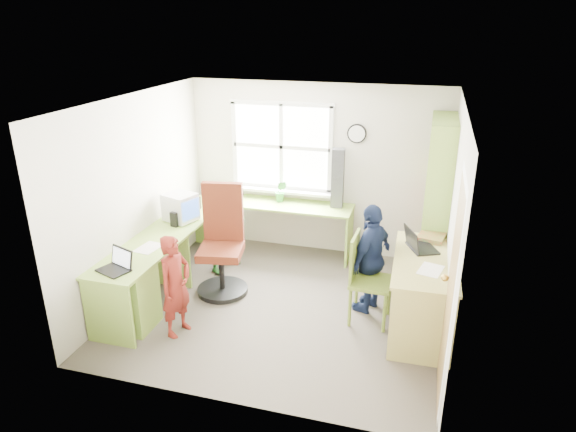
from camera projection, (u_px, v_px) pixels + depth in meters
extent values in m
cube|color=#453F36|center=(282.00, 306.00, 6.09)|extent=(3.60, 3.40, 0.02)
cube|color=white|center=(281.00, 100.00, 5.21)|extent=(3.60, 3.40, 0.02)
cube|color=beige|center=(316.00, 170.00, 7.19)|extent=(3.60, 0.02, 2.40)
cube|color=beige|center=(222.00, 284.00, 4.12)|extent=(3.60, 0.02, 2.40)
cube|color=beige|center=(136.00, 197.00, 6.11)|extent=(0.02, 3.40, 2.40)
cube|color=beige|center=(453.00, 228.00, 5.20)|extent=(0.02, 3.40, 2.40)
cube|color=white|center=(281.00, 147.00, 7.18)|extent=(1.40, 0.01, 1.20)
cube|color=white|center=(281.00, 147.00, 7.18)|extent=(1.48, 0.04, 1.28)
cube|color=olive|center=(449.00, 296.00, 4.33)|extent=(0.02, 0.82, 2.00)
sphere|color=gold|center=(445.00, 278.00, 4.64)|extent=(0.07, 0.07, 0.07)
cylinder|color=black|center=(357.00, 134.00, 6.82)|extent=(0.26, 0.03, 0.26)
cylinder|color=white|center=(357.00, 134.00, 6.80)|extent=(0.22, 0.01, 0.22)
cube|color=#93BA4A|center=(167.00, 232.00, 6.29)|extent=(0.60, 2.70, 0.03)
cube|color=#93BA4A|center=(294.00, 206.00, 7.16)|extent=(1.65, 0.56, 0.03)
cube|color=#93BA4A|center=(170.00, 260.00, 6.43)|extent=(0.56, 0.03, 0.72)
cube|color=#93BA4A|center=(108.00, 315.00, 5.25)|extent=(0.56, 0.03, 0.72)
cube|color=#93BA4A|center=(212.00, 222.00, 7.61)|extent=(0.56, 0.03, 0.72)
cube|color=#93BA4A|center=(349.00, 237.00, 7.09)|extent=(0.03, 0.52, 0.72)
cube|color=#93BA4A|center=(128.00, 297.00, 5.58)|extent=(0.54, 0.45, 0.72)
cube|color=tan|center=(426.00, 261.00, 5.40)|extent=(0.69, 1.44, 0.03)
cube|color=tan|center=(421.00, 330.00, 4.93)|extent=(0.61, 0.05, 0.79)
cube|color=tan|center=(423.00, 267.00, 6.17)|extent=(0.61, 0.05, 0.79)
cube|color=#93BA4A|center=(436.00, 217.00, 5.90)|extent=(0.30, 0.02, 2.10)
cube|color=#93BA4A|center=(437.00, 191.00, 6.80)|extent=(0.30, 0.02, 2.10)
cube|color=#93BA4A|center=(446.00, 119.00, 5.97)|extent=(0.30, 1.00, 0.02)
cube|color=#93BA4A|center=(428.00, 274.00, 6.71)|extent=(0.30, 1.00, 0.02)
cube|color=#93BA4A|center=(431.00, 249.00, 6.58)|extent=(0.30, 1.00, 0.02)
cube|color=#93BA4A|center=(434.00, 222.00, 6.44)|extent=(0.30, 1.00, 0.02)
cube|color=#93BA4A|center=(438.00, 193.00, 6.30)|extent=(0.30, 1.00, 0.02)
cube|color=#93BA4A|center=(441.00, 163.00, 6.16)|extent=(0.30, 1.00, 0.02)
cube|color=#93BA4A|center=(444.00, 132.00, 6.03)|extent=(0.30, 1.00, 0.02)
cube|color=red|center=(429.00, 274.00, 6.39)|extent=(0.25, 0.28, 0.27)
cube|color=#1B4BA5|center=(430.00, 263.00, 6.67)|extent=(0.25, 0.30, 0.29)
cube|color=#21893C|center=(430.00, 253.00, 6.94)|extent=(0.25, 0.26, 0.30)
cube|color=yellow|center=(432.00, 247.00, 6.25)|extent=(0.25, 0.28, 0.30)
cube|color=#803789|center=(433.00, 236.00, 6.53)|extent=(0.25, 0.30, 0.32)
cube|color=orange|center=(433.00, 229.00, 6.81)|extent=(0.25, 0.26, 0.29)
cube|color=#292929|center=(435.00, 217.00, 6.11)|extent=(0.25, 0.28, 0.32)
cube|color=silver|center=(436.00, 210.00, 6.40)|extent=(0.25, 0.30, 0.29)
cube|color=red|center=(436.00, 201.00, 6.67)|extent=(0.25, 0.26, 0.30)
cube|color=#1B4BA5|center=(439.00, 188.00, 5.98)|extent=(0.25, 0.28, 0.29)
cube|color=#21893C|center=(439.00, 180.00, 6.26)|extent=(0.25, 0.30, 0.30)
cube|color=yellow|center=(439.00, 172.00, 6.53)|extent=(0.25, 0.26, 0.32)
cube|color=#803789|center=(442.00, 156.00, 5.84)|extent=(0.25, 0.28, 0.30)
cube|color=orange|center=(442.00, 149.00, 6.12)|extent=(0.25, 0.30, 0.32)
cube|color=#292929|center=(442.00, 144.00, 6.39)|extent=(0.25, 0.26, 0.29)
cylinder|color=black|center=(223.00, 290.00, 6.38)|extent=(0.73, 0.73, 0.06)
cylinder|color=black|center=(222.00, 271.00, 6.29)|extent=(0.08, 0.08, 0.47)
cube|color=#551F0F|center=(221.00, 251.00, 6.19)|extent=(0.60, 0.60, 0.10)
cube|color=#551F0F|center=(223.00, 211.00, 6.26)|extent=(0.50, 0.18, 0.74)
cylinder|color=olive|center=(350.00, 307.00, 5.61)|extent=(0.04, 0.04, 0.47)
cylinder|color=olive|center=(384.00, 313.00, 5.50)|extent=(0.04, 0.04, 0.47)
cylinder|color=olive|center=(356.00, 291.00, 5.95)|extent=(0.04, 0.04, 0.47)
cylinder|color=olive|center=(389.00, 296.00, 5.84)|extent=(0.04, 0.04, 0.47)
cube|color=olive|center=(371.00, 282.00, 5.63)|extent=(0.46, 0.46, 0.04)
cube|color=olive|center=(354.00, 257.00, 5.59)|extent=(0.05, 0.42, 0.52)
cube|color=silver|center=(181.00, 220.00, 6.60)|extent=(0.33, 0.29, 0.02)
cube|color=silver|center=(180.00, 207.00, 6.54)|extent=(0.45, 0.43, 0.35)
cube|color=#3F72F2|center=(191.00, 210.00, 6.44)|extent=(0.10, 0.27, 0.25)
cube|color=black|center=(113.00, 270.00, 5.29)|extent=(0.38, 0.33, 0.02)
cube|color=black|center=(122.00, 257.00, 5.35)|extent=(0.32, 0.16, 0.21)
cube|color=white|center=(121.00, 257.00, 5.34)|extent=(0.28, 0.13, 0.17)
cube|color=black|center=(422.00, 248.00, 5.63)|extent=(0.39, 0.44, 0.02)
cube|color=black|center=(412.00, 239.00, 5.57)|extent=(0.21, 0.35, 0.24)
cube|color=#3F72F2|center=(412.00, 239.00, 5.57)|extent=(0.17, 0.30, 0.19)
cube|color=black|center=(175.00, 219.00, 6.40)|extent=(0.11, 0.11, 0.19)
cube|color=black|center=(197.00, 203.00, 6.98)|extent=(0.09, 0.09, 0.17)
cube|color=black|center=(338.00, 178.00, 6.95)|extent=(0.17, 0.16, 0.82)
cube|color=red|center=(432.00, 237.00, 5.86)|extent=(0.33, 0.33, 0.06)
cube|color=white|center=(149.00, 248.00, 5.83)|extent=(0.26, 0.35, 0.00)
cube|color=white|center=(431.00, 270.00, 5.17)|extent=(0.28, 0.35, 0.00)
imported|color=#2F7631|center=(281.00, 191.00, 7.22)|extent=(0.17, 0.14, 0.31)
imported|color=maroon|center=(176.00, 286.00, 5.39)|extent=(0.37, 0.47, 1.13)
imported|color=#2D712D|center=(229.00, 228.00, 6.79)|extent=(0.61, 0.69, 1.19)
imported|color=#152143|center=(371.00, 258.00, 5.81)|extent=(0.58, 0.82, 1.30)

